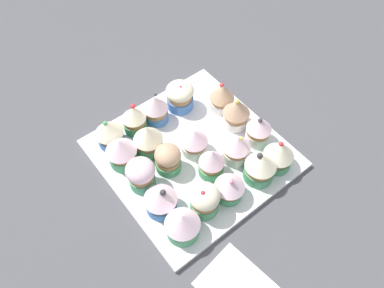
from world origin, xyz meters
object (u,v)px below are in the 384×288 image
(cupcake_13, at_px, (180,96))
(cupcake_18, at_px, (259,130))
(cupcake_8, at_px, (205,200))
(cupcake_14, at_px, (236,148))
(cupcake_3, at_px, (161,200))
(cupcake_0, at_px, (109,133))
(cupcake_1, at_px, (121,152))
(cupcake_15, at_px, (260,166))
(cupcake_9, at_px, (156,108))
(cupcake_6, at_px, (148,139))
(cupcake_16, at_px, (222,97))
(cupcake_2, at_px, (142,176))
(cupcake_12, at_px, (230,187))
(cupcake_17, at_px, (235,111))
(cupcake_4, at_px, (182,224))
(cupcake_11, at_px, (210,163))
(cupcake_10, at_px, (195,142))
(cupcake_19, at_px, (279,155))
(cupcake_7, at_px, (167,158))
(cupcake_5, at_px, (134,119))
(baking_tray, at_px, (192,153))

(cupcake_13, relative_size, cupcake_18, 0.96)
(cupcake_8, bearing_deg, cupcake_14, 111.82)
(cupcake_3, bearing_deg, cupcake_0, 178.28)
(cupcake_1, height_order, cupcake_15, cupcake_15)
(cupcake_1, relative_size, cupcake_15, 0.93)
(cupcake_9, xyz_separation_m, cupcake_18, (0.18, 0.14, -0.00))
(cupcake_9, relative_size, cupcake_13, 1.08)
(cupcake_6, height_order, cupcake_16, cupcake_6)
(cupcake_2, bearing_deg, cupcake_6, 137.54)
(cupcake_13, xyz_separation_m, cupcake_14, (0.19, 0.00, 0.00))
(cupcake_12, height_order, cupcake_17, cupcake_17)
(cupcake_18, bearing_deg, cupcake_0, -126.99)
(cupcake_14, bearing_deg, cupcake_4, -71.50)
(cupcake_0, height_order, cupcake_3, same)
(cupcake_2, height_order, cupcake_11, same)
(cupcake_12, bearing_deg, cupcake_13, 164.78)
(cupcake_3, relative_size, cupcake_15, 0.89)
(cupcake_2, relative_size, cupcake_18, 1.03)
(cupcake_11, xyz_separation_m, cupcake_13, (-0.18, 0.06, -0.00))
(cupcake_10, height_order, cupcake_16, cupcake_16)
(cupcake_8, xyz_separation_m, cupcake_13, (-0.24, 0.12, -0.00))
(cupcake_2, relative_size, cupcake_10, 1.11)
(cupcake_19, bearing_deg, cupcake_4, -90.61)
(cupcake_1, xyz_separation_m, cupcake_12, (0.20, 0.12, -0.00))
(cupcake_18, bearing_deg, cupcake_8, -73.92)
(cupcake_0, xyz_separation_m, cupcake_14, (0.20, 0.18, 0.00))
(cupcake_10, distance_m, cupcake_13, 0.13)
(cupcake_17, height_order, cupcake_18, cupcake_17)
(cupcake_1, height_order, cupcake_8, cupcake_8)
(cupcake_7, bearing_deg, cupcake_1, -135.12)
(cupcake_15, bearing_deg, cupcake_8, -95.34)
(cupcake_14, bearing_deg, cupcake_5, -147.83)
(cupcake_9, height_order, cupcake_11, cupcake_9)
(cupcake_2, relative_size, cupcake_13, 1.07)
(cupcake_2, height_order, cupcake_9, cupcake_9)
(cupcake_0, bearing_deg, cupcake_11, 31.64)
(cupcake_9, xyz_separation_m, cupcake_16, (0.06, 0.14, -0.00))
(cupcake_1, bearing_deg, cupcake_17, 75.29)
(cupcake_3, bearing_deg, cupcake_17, 105.48)
(baking_tray, relative_size, cupcake_19, 4.79)
(cupcake_12, bearing_deg, cupcake_18, 114.55)
(cupcake_14, height_order, cupcake_16, same)
(cupcake_9, relative_size, cupcake_18, 1.04)
(cupcake_0, height_order, cupcake_10, cupcake_0)
(cupcake_6, xyz_separation_m, cupcake_15, (0.19, 0.14, -0.00))
(cupcake_0, xyz_separation_m, cupcake_10, (0.13, 0.13, 0.00))
(cupcake_2, height_order, cupcake_19, same)
(cupcake_3, distance_m, cupcake_14, 0.19)
(cupcake_5, xyz_separation_m, cupcake_9, (0.01, 0.05, 0.00))
(cupcake_15, relative_size, cupcake_17, 0.95)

